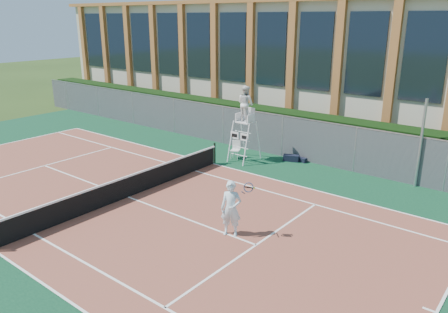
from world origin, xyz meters
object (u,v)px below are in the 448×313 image
Objects in this scene: tennis_player at (231,208)px; umpire_chair at (246,106)px; plastic_chair at (236,148)px; steel_pole at (421,144)px.

umpire_chair is at bearing 122.62° from tennis_player.
umpire_chair is at bearing 6.39° from plastic_chair.
umpire_chair is 4.16× the size of plastic_chair.
steel_pole is at bearing 67.56° from tennis_player.
steel_pole is 4.13× the size of plastic_chair.
steel_pole is 2.02× the size of tennis_player.
plastic_chair is 8.57m from tennis_player.
steel_pole is 8.87m from plastic_chair.
plastic_chair is at bearing -173.61° from umpire_chair.
steel_pole is 8.26m from umpire_chair.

